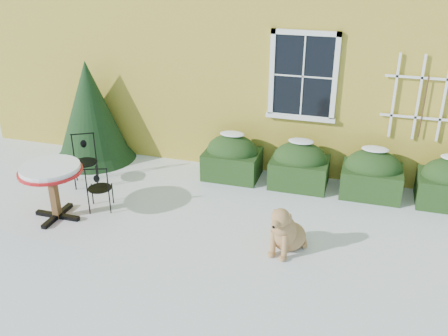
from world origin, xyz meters
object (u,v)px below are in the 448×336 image
(evergreen_shrub, at_px, (91,121))
(patio_chair_far, at_px, (85,160))
(bistro_table, at_px, (51,175))
(dog, at_px, (285,232))
(patio_chair_near, at_px, (99,188))

(evergreen_shrub, distance_m, patio_chair_far, 1.25)
(bistro_table, height_order, patio_chair_far, patio_chair_far)
(evergreen_shrub, height_order, bistro_table, evergreen_shrub)
(bistro_table, relative_size, dog, 1.19)
(patio_chair_near, height_order, dog, patio_chair_near)
(evergreen_shrub, relative_size, patio_chair_near, 2.47)
(patio_chair_far, xyz_separation_m, dog, (4.00, -1.17, -0.15))
(patio_chair_far, bearing_deg, evergreen_shrub, 83.74)
(bistro_table, bearing_deg, patio_chair_near, 38.45)
(patio_chair_far, bearing_deg, patio_chair_near, -76.21)
(dog, bearing_deg, patio_chair_near, -169.36)
(bistro_table, bearing_deg, dog, 1.82)
(evergreen_shrub, relative_size, dog, 2.41)
(evergreen_shrub, xyz_separation_m, patio_chair_near, (1.23, -1.95, -0.41))
(evergreen_shrub, xyz_separation_m, bistro_table, (0.66, -2.40, -0.04))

